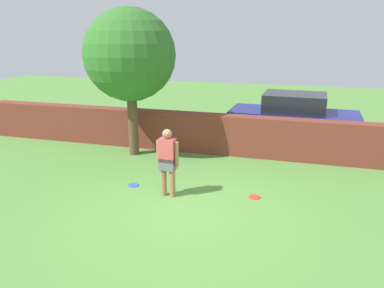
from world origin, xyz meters
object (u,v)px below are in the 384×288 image
frisbee_red (254,197)px  frisbee_blue (133,185)px  person (168,160)px  tree (130,56)px  car (293,119)px

frisbee_red → frisbee_blue: size_ratio=1.00×
frisbee_blue → person: bearing=-17.2°
person → frisbee_blue: 1.41m
tree → frisbee_blue: tree is taller
car → frisbee_red: 4.81m
tree → frisbee_red: bearing=-28.4°
tree → frisbee_blue: size_ratio=16.24×
tree → person: size_ratio=2.71×
tree → car: size_ratio=1.03×
car → frisbee_blue: bearing=-124.9°
frisbee_red → person: bearing=-167.0°
car → frisbee_blue: (-3.71, -4.82, -0.85)m
frisbee_blue → car: bearing=52.4°
person → frisbee_blue: (-1.04, 0.32, -0.89)m
car → frisbee_red: (-0.70, -4.69, -0.85)m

